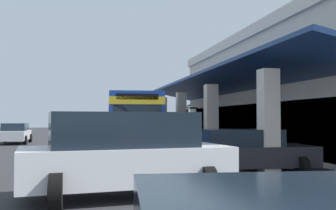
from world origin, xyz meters
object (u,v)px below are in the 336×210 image
(potted_palm, at_px, (187,134))
(transit_bus, at_px, (130,118))
(pedestrian, at_px, (127,139))
(parked_sedan_silver, at_px, (15,133))
(parked_sedan_charcoal, at_px, (245,151))
(parked_suv_white, at_px, (125,153))

(potted_palm, bearing_deg, transit_bus, -50.83)
(transit_bus, bearing_deg, pedestrian, -7.25)
(transit_bus, height_order, pedestrian, transit_bus)
(transit_bus, relative_size, parked_sedan_silver, 2.55)
(parked_sedan_charcoal, height_order, pedestrian, pedestrian)
(parked_sedan_charcoal, relative_size, parked_sedan_silver, 1.01)
(parked_suv_white, bearing_deg, parked_sedan_silver, -164.21)
(parked_sedan_silver, relative_size, parked_suv_white, 0.89)
(parked_sedan_silver, distance_m, potted_palm, 12.49)
(parked_suv_white, relative_size, pedestrian, 2.86)
(parked_sedan_charcoal, xyz_separation_m, pedestrian, (-3.81, -3.48, 0.24))
(potted_palm, bearing_deg, pedestrian, -26.09)
(transit_bus, relative_size, parked_sedan_charcoal, 2.53)
(parked_sedan_charcoal, bearing_deg, parked_suv_white, -54.56)
(parked_sedan_charcoal, distance_m, pedestrian, 5.16)
(transit_bus, xyz_separation_m, parked_sedan_silver, (-6.83, -7.63, -1.10))
(transit_bus, distance_m, parked_suv_white, 14.31)
(transit_bus, distance_m, parked_sedan_charcoal, 11.51)
(parked_sedan_silver, xyz_separation_m, potted_palm, (3.21, 12.07, -0.07))
(parked_sedan_charcoal, bearing_deg, transit_bus, -167.19)
(parked_suv_white, bearing_deg, transit_bus, 173.22)
(transit_bus, height_order, parked_sedan_charcoal, transit_bus)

